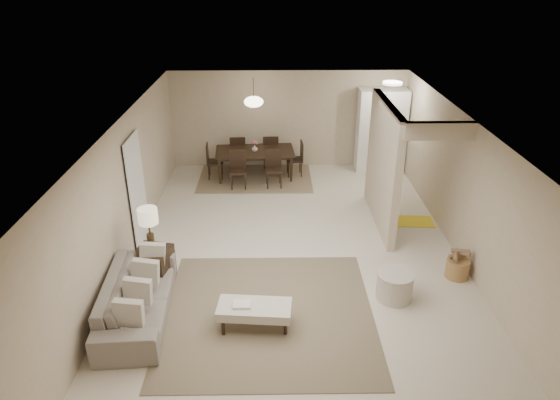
{
  "coord_description": "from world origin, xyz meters",
  "views": [
    {
      "loc": [
        -0.39,
        -7.99,
        4.87
      ],
      "look_at": [
        -0.27,
        0.08,
        1.05
      ],
      "focal_mm": 32.0,
      "sensor_mm": 36.0,
      "label": 1
    }
  ],
  "objects_px": {
    "round_pouf": "(395,286)",
    "wicker_basket": "(457,268)",
    "sofa": "(137,297)",
    "ottoman_bench": "(254,310)",
    "pantry_cabinet": "(381,131)",
    "dining_table": "(255,164)",
    "side_table": "(154,265)"
  },
  "relations": [
    {
      "from": "wicker_basket",
      "to": "pantry_cabinet",
      "type": "bearing_deg",
      "value": 94.59
    },
    {
      "from": "round_pouf",
      "to": "dining_table",
      "type": "height_order",
      "value": "dining_table"
    },
    {
      "from": "pantry_cabinet",
      "to": "wicker_basket",
      "type": "xyz_separation_m",
      "value": [
        0.4,
        -4.98,
        -0.88
      ]
    },
    {
      "from": "round_pouf",
      "to": "ottoman_bench",
      "type": "bearing_deg",
      "value": -162.95
    },
    {
      "from": "ottoman_bench",
      "to": "side_table",
      "type": "relative_size",
      "value": 1.85
    },
    {
      "from": "pantry_cabinet",
      "to": "ottoman_bench",
      "type": "distance_m",
      "value": 6.98
    },
    {
      "from": "sofa",
      "to": "wicker_basket",
      "type": "xyz_separation_m",
      "value": [
        5.2,
        0.96,
        -0.17
      ]
    },
    {
      "from": "pantry_cabinet",
      "to": "ottoman_bench",
      "type": "bearing_deg",
      "value": -115.86
    },
    {
      "from": "pantry_cabinet",
      "to": "side_table",
      "type": "bearing_deg",
      "value": -133.4
    },
    {
      "from": "round_pouf",
      "to": "wicker_basket",
      "type": "distance_m",
      "value": 1.35
    },
    {
      "from": "round_pouf",
      "to": "dining_table",
      "type": "distance_m",
      "value": 5.64
    },
    {
      "from": "pantry_cabinet",
      "to": "sofa",
      "type": "xyz_separation_m",
      "value": [
        -4.8,
        -5.95,
        -0.71
      ]
    },
    {
      "from": "sofa",
      "to": "wicker_basket",
      "type": "relative_size",
      "value": 5.91
    },
    {
      "from": "round_pouf",
      "to": "wicker_basket",
      "type": "height_order",
      "value": "round_pouf"
    },
    {
      "from": "wicker_basket",
      "to": "sofa",
      "type": "bearing_deg",
      "value": -169.53
    },
    {
      "from": "round_pouf",
      "to": "wicker_basket",
      "type": "relative_size",
      "value": 1.52
    },
    {
      "from": "sofa",
      "to": "side_table",
      "type": "bearing_deg",
      "value": -6.82
    },
    {
      "from": "pantry_cabinet",
      "to": "dining_table",
      "type": "distance_m",
      "value": 3.3
    },
    {
      "from": "sofa",
      "to": "dining_table",
      "type": "bearing_deg",
      "value": -20.03
    },
    {
      "from": "sofa",
      "to": "dining_table",
      "type": "height_order",
      "value": "dining_table"
    },
    {
      "from": "sofa",
      "to": "ottoman_bench",
      "type": "relative_size",
      "value": 2.06
    },
    {
      "from": "ottoman_bench",
      "to": "dining_table",
      "type": "height_order",
      "value": "dining_table"
    },
    {
      "from": "pantry_cabinet",
      "to": "dining_table",
      "type": "height_order",
      "value": "pantry_cabinet"
    },
    {
      "from": "dining_table",
      "to": "ottoman_bench",
      "type": "bearing_deg",
      "value": -92.02
    },
    {
      "from": "sofa",
      "to": "round_pouf",
      "type": "relative_size",
      "value": 3.89
    },
    {
      "from": "sofa",
      "to": "round_pouf",
      "type": "height_order",
      "value": "sofa"
    },
    {
      "from": "dining_table",
      "to": "pantry_cabinet",
      "type": "bearing_deg",
      "value": 4.38
    },
    {
      "from": "pantry_cabinet",
      "to": "round_pouf",
      "type": "relative_size",
      "value": 3.55
    },
    {
      "from": "side_table",
      "to": "dining_table",
      "type": "distance_m",
      "value": 4.83
    },
    {
      "from": "ottoman_bench",
      "to": "round_pouf",
      "type": "xyz_separation_m",
      "value": [
        2.21,
        0.68,
        -0.08
      ]
    },
    {
      "from": "pantry_cabinet",
      "to": "round_pouf",
      "type": "distance_m",
      "value": 5.69
    },
    {
      "from": "ottoman_bench",
      "to": "wicker_basket",
      "type": "distance_m",
      "value": 3.65
    }
  ]
}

